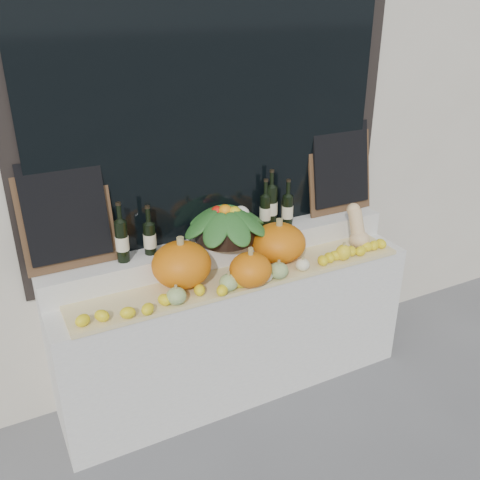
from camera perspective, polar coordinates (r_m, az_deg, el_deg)
name	(u,v)px	position (r m, az deg, el deg)	size (l,w,h in m)	color
storefront_facade	(182,28)	(3.59, -6.22, 21.60)	(7.00, 0.94, 4.50)	beige
display_sill	(235,329)	(3.55, -0.56, -9.50)	(2.30, 0.55, 0.88)	silver
rear_tier	(224,249)	(3.41, -1.72, -1.00)	(2.30, 0.25, 0.16)	silver
straw_bedding	(244,277)	(3.22, 0.41, -4.00)	(2.10, 0.32, 0.03)	tan
pumpkin_left	(182,265)	(3.07, -6.26, -2.62)	(0.34, 0.34, 0.26)	orange
pumpkin_right	(279,243)	(3.35, 4.15, -0.28)	(0.34, 0.34, 0.24)	orange
pumpkin_center	(251,270)	(3.07, 1.13, -3.19)	(0.25, 0.25, 0.20)	orange
butternut_squash	(357,229)	(3.61, 12.42, 1.20)	(0.13, 0.20, 0.28)	#E3BB85
decorative_gourds	(256,275)	(3.11, 1.69, -3.72)	(1.23, 0.14, 0.17)	#336D20
lemon_heap	(252,279)	(3.11, 1.34, -4.17)	(2.20, 0.16, 0.06)	yellow
produce_bowl	(225,222)	(3.32, -1.59, 1.92)	(0.58, 0.58, 0.24)	black
wine_bottle_far_left	(122,241)	(3.11, -12.48, -0.06)	(0.08, 0.08, 0.36)	black
wine_bottle_near_left	(150,238)	(3.18, -9.61, 0.21)	(0.08, 0.08, 0.30)	black
wine_bottle_tall	(271,206)	(3.50, 3.33, 3.65)	(0.08, 0.08, 0.39)	black
wine_bottle_near_right	(265,211)	(3.49, 2.72, 3.11)	(0.08, 0.08, 0.33)	black
wine_bottle_far_right	(287,210)	(3.54, 5.08, 3.26)	(0.08, 0.08, 0.31)	black
chalkboard_left	(66,213)	(3.06, -18.10, 2.78)	(0.50, 0.14, 0.61)	#4C331E
chalkboard_right	(340,166)	(3.76, 10.65, 7.72)	(0.50, 0.14, 0.61)	#4C331E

